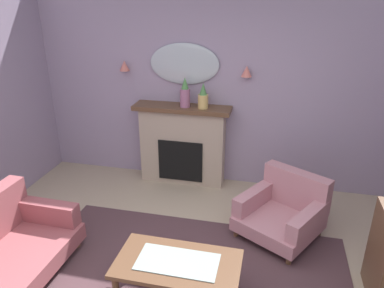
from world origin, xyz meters
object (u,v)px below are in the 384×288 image
mantel_vase_right (185,94)px  armchair_near_fireplace (284,210)px  mantel_vase_centre (203,98)px  wall_sconce_left (124,66)px  coffee_table (178,267)px  wall_sconce_right (247,71)px  wall_mirror (184,64)px  fireplace (183,145)px

mantel_vase_right → armchair_near_fireplace: mantel_vase_right is taller
mantel_vase_centre → wall_sconce_left: 1.21m
coffee_table → mantel_vase_right: bearing=102.2°
mantel_vase_right → armchair_near_fireplace: bearing=-34.1°
wall_sconce_right → mantel_vase_centre: bearing=-167.7°
wall_sconce_left → armchair_near_fireplace: size_ratio=0.13×
mantel_vase_right → wall_sconce_right: size_ratio=2.93×
wall_mirror → armchair_near_fireplace: 2.31m
mantel_vase_right → wall_mirror: 0.41m
wall_mirror → coffee_table: 2.78m
fireplace → mantel_vase_right: size_ratio=3.31×
wall_mirror → armchair_near_fireplace: size_ratio=0.86×
fireplace → wall_sconce_left: (-0.85, 0.09, 1.09)m
mantel_vase_right → coffee_table: size_ratio=0.37×
fireplace → coffee_table: fireplace is taller
fireplace → wall_sconce_left: 1.38m
mantel_vase_right → wall_sconce_left: wall_sconce_left is taller
fireplace → coffee_table: (0.53, -2.25, -0.19)m
mantel_vase_right → wall_mirror: size_ratio=0.43×
wall_sconce_left → coffee_table: (1.38, -2.34, -1.28)m
wall_mirror → wall_sconce_left: wall_mirror is taller
wall_mirror → armchair_near_fireplace: (1.45, -1.12, -1.40)m
mantel_vase_right → mantel_vase_centre: 0.25m
mantel_vase_right → coffee_table: (0.48, -2.22, -0.95)m
fireplace → wall_mirror: (0.00, 0.14, 1.14)m
mantel_vase_centre → wall_mirror: size_ratio=0.36×
wall_mirror → fireplace: bearing=-90.0°
armchair_near_fireplace → mantel_vase_centre: bearing=140.6°
mantel_vase_centre → wall_mirror: (-0.30, 0.17, 0.40)m
fireplace → wall_sconce_left: size_ratio=9.71×
fireplace → mantel_vase_right: (0.05, -0.03, 0.77)m
mantel_vase_right → armchair_near_fireplace: 1.98m
wall_sconce_left → armchair_near_fireplace: bearing=-24.9°
wall_sconce_right → wall_sconce_left: bearing=180.0°
wall_sconce_left → coffee_table: size_ratio=0.13×
wall_sconce_left → fireplace: bearing=-6.2°
fireplace → wall_mirror: 1.15m
wall_sconce_left → wall_sconce_right: bearing=0.0°
fireplace → armchair_near_fireplace: 1.77m
fireplace → mantel_vase_centre: mantel_vase_centre is taller
armchair_near_fireplace → fireplace: bearing=146.1°
coffee_table → wall_sconce_left: bearing=120.5°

